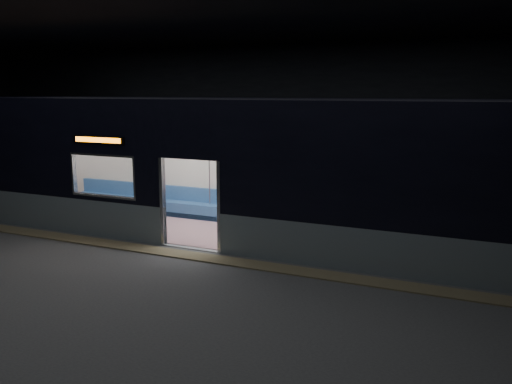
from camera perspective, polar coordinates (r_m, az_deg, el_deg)
The scene contains 7 objects.
station_floor at distance 11.60m, azimuth -9.50°, elevation -7.30°, with size 24.00×14.00×0.01m, color #47494C.
station_envelope at distance 11.04m, azimuth -10.10°, elevation 11.13°, with size 24.00×14.00×5.00m.
tactile_strip at distance 12.03m, azimuth -8.05°, elevation -6.49°, with size 22.80×0.50×0.03m, color #8C7F59.
metro_car at distance 13.33m, azimuth -3.68°, elevation 3.33°, with size 18.00×3.04×3.35m.
passenger at distance 14.15m, azimuth 0.26°, elevation -0.52°, with size 0.41×0.69×1.37m.
handbag at distance 13.99m, azimuth -0.22°, elevation -1.16°, with size 0.27×0.23×0.14m, color black.
transit_map at distance 13.21m, azimuth 18.53°, elevation 1.05°, with size 0.96×0.03×0.63m, color white.
Camera 1 is at (6.21, -9.13, 3.55)m, focal length 38.00 mm.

